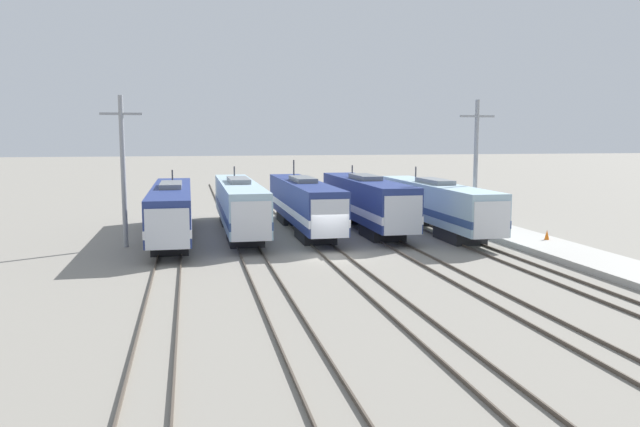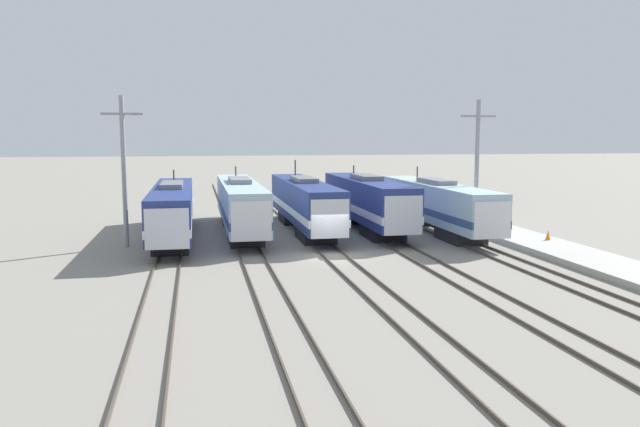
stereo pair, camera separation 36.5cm
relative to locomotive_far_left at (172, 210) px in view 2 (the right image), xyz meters
name	(u,v)px [view 2 (the right image)]	position (x,y,z in m)	size (l,w,h in m)	color
ground_plane	(334,256)	(10.08, -8.53, -2.13)	(400.00, 400.00, 0.00)	gray
rail_pair_far_left	(169,261)	(0.00, -8.53, -2.05)	(1.50, 120.00, 0.15)	#4C4238
rail_pair_center_left	(253,258)	(5.04, -8.53, -2.05)	(1.51, 120.00, 0.15)	#4C4238
rail_pair_center	(334,255)	(10.08, -8.53, -2.05)	(1.51, 120.00, 0.15)	#4C4238
rail_pair_center_right	(410,252)	(15.12, -8.53, -2.05)	(1.51, 120.00, 0.15)	#4C4238
rail_pair_far_right	(483,249)	(20.16, -8.53, -2.05)	(1.50, 120.00, 0.15)	#4C4238
locomotive_far_left	(172,210)	(0.00, 0.00, 0.00)	(2.80, 20.00, 4.81)	black
locomotive_center_left	(240,205)	(5.04, 2.00, 0.07)	(2.79, 20.09, 4.94)	#232326
locomotive_center	(305,204)	(10.08, 1.84, 0.07)	(2.77, 19.60, 5.45)	black
locomotive_center_right	(368,202)	(15.12, 1.64, 0.13)	(2.90, 18.50, 4.96)	black
locomotive_far_right	(438,205)	(20.16, -0.65, 0.01)	(2.76, 19.30, 4.90)	#232326
catenary_tower_left	(124,169)	(-3.00, -2.48, 3.19)	(2.71, 0.32, 10.16)	gray
catenary_tower_right	(477,165)	(22.43, -2.48, 3.19)	(2.71, 0.32, 10.16)	gray
platform	(544,245)	(24.58, -8.53, -1.94)	(4.00, 120.00, 0.37)	#A8A59E
traffic_cone	(548,235)	(25.40, -7.64, -1.41)	(0.34, 0.34, 0.68)	orange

